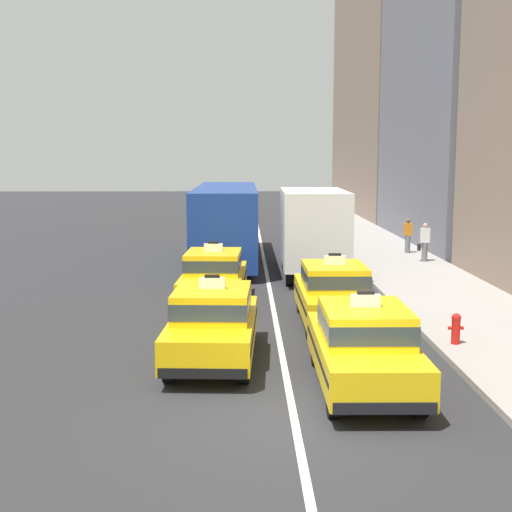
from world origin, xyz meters
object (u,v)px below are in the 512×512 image
at_px(taxi_right_second, 334,293).
at_px(bus_left_third, 227,219).
at_px(fire_hydrant, 456,327).
at_px(pedestrian_mid_block, 425,242).
at_px(taxi_left_fourth, 231,222).
at_px(pedestrian_trailing, 408,235).
at_px(taxi_left_nearest, 213,323).
at_px(taxi_left_second, 214,276).
at_px(taxi_right_nearest, 364,345).
at_px(box_truck_right_third, 312,229).

bearing_deg(taxi_right_second, bus_left_third, 105.29).
bearing_deg(fire_hydrant, pedestrian_mid_block, 78.71).
relative_size(taxi_left_fourth, pedestrian_trailing, 2.90).
height_order(taxi_left_nearest, fire_hydrant, taxi_left_nearest).
height_order(taxi_left_nearest, bus_left_third, bus_left_third).
relative_size(taxi_left_second, pedestrian_mid_block, 2.88).
bearing_deg(taxi_right_nearest, taxi_left_nearest, 147.79).
xyz_separation_m(bus_left_third, taxi_left_fourth, (0.02, 9.05, -0.94)).
bearing_deg(bus_left_third, taxi_left_fourth, 89.86).
bearing_deg(taxi_left_fourth, taxi_right_nearest, -83.25).
distance_m(bus_left_third, taxi_left_fourth, 9.10).
relative_size(bus_left_third, pedestrian_mid_block, 6.97).
bearing_deg(box_truck_right_third, taxi_left_second, -122.77).
distance_m(taxi_right_nearest, taxi_right_second, 5.22).
bearing_deg(box_truck_right_third, taxi_left_nearest, -105.97).
bearing_deg(taxi_left_nearest, taxi_left_second, 92.30).
xyz_separation_m(taxi_right_nearest, pedestrian_trailing, (5.11, 18.22, 0.07)).
relative_size(taxi_right_second, pedestrian_mid_block, 2.84).
height_order(taxi_left_nearest, box_truck_right_third, box_truck_right_third).
height_order(taxi_left_second, bus_left_third, bus_left_third).
xyz_separation_m(box_truck_right_third, pedestrian_trailing, (4.85, 4.93, -0.83)).
distance_m(taxi_left_nearest, taxi_left_second, 5.96).
xyz_separation_m(taxi_left_nearest, pedestrian_mid_block, (8.22, 13.76, 0.07)).
distance_m(taxi_left_fourth, box_truck_right_third, 13.00).
xyz_separation_m(taxi_left_fourth, pedestrian_trailing, (8.17, -7.61, 0.07)).
height_order(taxi_right_second, box_truck_right_third, box_truck_right_third).
height_order(taxi_left_fourth, taxi_right_second, same).
height_order(bus_left_third, box_truck_right_third, box_truck_right_third).
xyz_separation_m(taxi_left_fourth, taxi_right_second, (3.14, -20.60, 0.00)).
bearing_deg(fire_hydrant, taxi_right_second, 135.30).
bearing_deg(taxi_left_fourth, bus_left_third, -90.14).
height_order(taxi_left_second, pedestrian_mid_block, taxi_left_second).
xyz_separation_m(taxi_left_fourth, pedestrian_mid_block, (8.27, -10.17, 0.07)).
xyz_separation_m(taxi_right_nearest, pedestrian_mid_block, (5.21, 15.65, 0.07)).
xyz_separation_m(taxi_left_fourth, taxi_right_nearest, (3.05, -25.82, 0.00)).
bearing_deg(box_truck_right_third, bus_left_third, 133.69).
xyz_separation_m(taxi_left_second, pedestrian_mid_block, (8.46, 7.81, 0.07)).
bearing_deg(taxi_left_fourth, taxi_left_nearest, -89.87).
height_order(taxi_left_nearest, pedestrian_trailing, taxi_left_nearest).
bearing_deg(bus_left_third, box_truck_right_third, -46.31).
bearing_deg(taxi_right_nearest, pedestrian_mid_block, 71.57).
height_order(taxi_left_second, pedestrian_trailing, taxi_left_second).
bearing_deg(bus_left_third, fire_hydrant, -67.93).
bearing_deg(bus_left_third, taxi_right_nearest, -79.61).
height_order(taxi_left_nearest, taxi_left_fourth, same).
bearing_deg(taxi_right_second, pedestrian_trailing, 68.85).
bearing_deg(taxi_left_nearest, taxi_right_nearest, -32.21).
relative_size(taxi_left_second, fire_hydrant, 6.35).
relative_size(taxi_left_second, box_truck_right_third, 0.66).
relative_size(taxi_left_nearest, pedestrian_trailing, 2.94).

